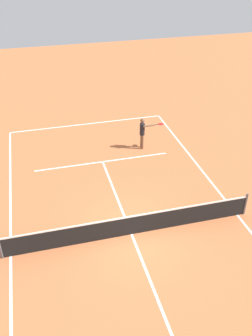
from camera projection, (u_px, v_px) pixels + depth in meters
ground_plane at (131, 234)px, 15.23m from camera, size 60.00×60.00×0.00m
court_lines at (131, 234)px, 15.23m from camera, size 9.64×21.13×0.01m
tennis_net at (132, 225)px, 14.96m from camera, size 10.24×0.10×1.07m
player_serving at (143, 131)px, 20.60m from camera, size 1.32×0.52×1.82m
tennis_ball at (139, 158)px, 20.17m from camera, size 0.07×0.07×0.07m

